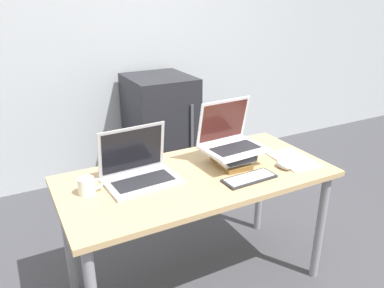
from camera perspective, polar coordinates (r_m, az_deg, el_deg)
wall_back at (r=3.41m, az=-13.66°, el=16.69°), size 8.00×0.05×2.70m
desk at (r=2.05m, az=0.85°, el=-6.68°), size 1.45×0.69×0.73m
laptop_left at (r=1.94m, az=-8.08°, el=-4.01°), size 0.38×0.28×0.27m
book_stack at (r=2.11m, az=6.07°, el=-2.04°), size 0.19×0.24×0.09m
laptop_on_books at (r=2.10m, az=5.84°, el=0.75°), size 0.34×0.28×0.27m
wireless_keyboard at (r=1.97m, az=8.73°, el=-5.19°), size 0.29×0.12×0.01m
mouse at (r=2.13m, az=13.75°, el=-3.16°), size 0.06×0.10×0.04m
notepad at (r=2.24m, az=15.11°, el=-2.31°), size 0.22×0.31×0.01m
mug at (r=1.87m, az=-15.67°, el=-6.19°), size 0.12×0.08×0.09m
mini_fridge at (r=3.36m, az=-4.84°, el=2.07°), size 0.53×0.61×0.98m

